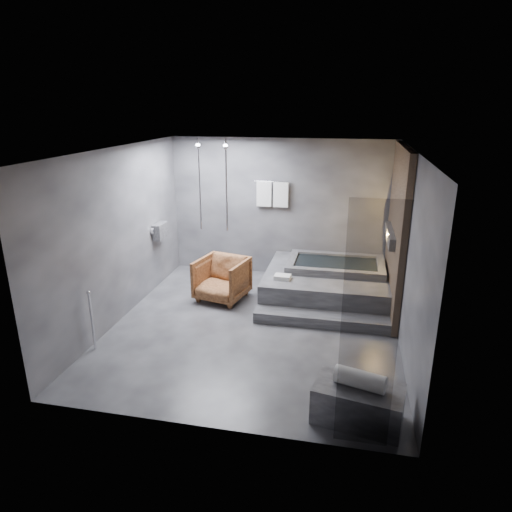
# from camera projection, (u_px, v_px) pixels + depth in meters

# --- Properties ---
(room) EXTENTS (5.00, 5.04, 2.82)m
(room) POSITION_uv_depth(u_px,v_px,m) (283.00, 220.00, 7.01)
(room) COLOR #2C2C2F
(room) RESTS_ON ground
(tub_deck) EXTENTS (2.20, 2.00, 0.50)m
(tub_deck) POSITION_uv_depth(u_px,v_px,m) (326.00, 284.00, 8.48)
(tub_deck) COLOR #313134
(tub_deck) RESTS_ON ground
(tub_step) EXTENTS (2.20, 0.36, 0.18)m
(tub_step) POSITION_uv_depth(u_px,v_px,m) (321.00, 319.00, 7.43)
(tub_step) COLOR #313134
(tub_step) RESTS_ON ground
(concrete_bench) EXTENTS (1.06, 0.71, 0.44)m
(concrete_bench) POSITION_uv_depth(u_px,v_px,m) (358.00, 404.00, 5.14)
(concrete_bench) COLOR #313134
(concrete_bench) RESTS_ON ground
(driftwood_chair) EXTENTS (1.01, 1.03, 0.78)m
(driftwood_chair) POSITION_uv_depth(u_px,v_px,m) (222.00, 279.00, 8.32)
(driftwood_chair) COLOR #492612
(driftwood_chair) RESTS_ON ground
(rolled_towel) EXTENTS (0.60, 0.35, 0.20)m
(rolled_towel) POSITION_uv_depth(u_px,v_px,m) (360.00, 379.00, 5.04)
(rolled_towel) COLOR white
(rolled_towel) RESTS_ON concrete_bench
(deck_towel) EXTENTS (0.29, 0.22, 0.08)m
(deck_towel) POSITION_uv_depth(u_px,v_px,m) (282.00, 277.00, 8.01)
(deck_towel) COLOR silver
(deck_towel) RESTS_ON tub_deck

